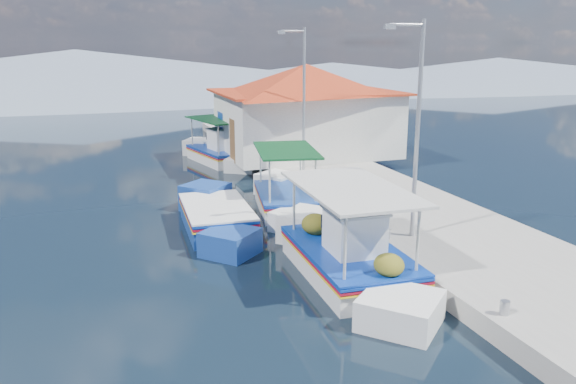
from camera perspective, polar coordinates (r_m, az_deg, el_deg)
name	(u,v)px	position (r m, az deg, el deg)	size (l,w,h in m)	color
ground	(282,302)	(13.75, -0.58, -10.86)	(160.00, 160.00, 0.00)	black
quay	(385,204)	(21.08, 9.59, -1.20)	(5.00, 44.00, 0.50)	#A3A098
bollards	(341,204)	(19.42, 5.22, -1.19)	(0.20, 17.20, 0.30)	#A5A8AD
main_caique	(347,256)	(15.18, 5.89, -6.32)	(2.50, 8.04, 2.65)	white
caique_green_canopy	(285,200)	(20.91, -0.29, -0.78)	(2.76, 6.57, 2.50)	white
caique_blue_hull	(216,219)	(18.94, -7.13, -2.67)	(2.20, 6.80, 1.21)	#183F93
caique_far	(220,153)	(29.57, -6.75, 3.84)	(3.07, 6.83, 2.45)	white
harbor_building	(306,108)	(28.80, 1.79, 8.31)	(10.49, 10.49, 4.40)	white
lamp_post_near	(415,120)	(16.27, 12.46, 6.99)	(1.21, 0.14, 6.00)	#A5A8AD
lamp_post_far	(302,93)	(24.38, 1.38, 9.73)	(1.21, 0.14, 6.00)	#A5A8AD
mountain_ridge	(184,77)	(68.70, -10.27, 11.10)	(171.40, 96.00, 5.50)	slate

